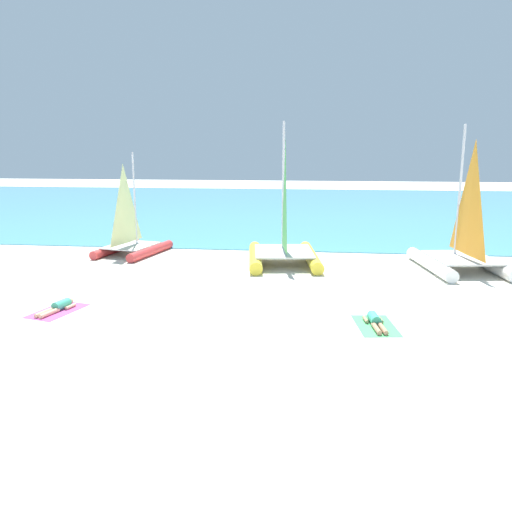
# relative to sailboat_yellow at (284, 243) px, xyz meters

# --- Properties ---
(ground_plane) EXTENTS (120.00, 120.00, 0.00)m
(ground_plane) POSITION_rel_sailboat_yellow_xyz_m (-0.75, 0.26, -0.94)
(ground_plane) COLOR silver
(ocean_water) EXTENTS (120.00, 40.00, 0.05)m
(ocean_water) POSITION_rel_sailboat_yellow_xyz_m (-0.75, 22.75, -0.91)
(ocean_water) COLOR #4C9EB7
(ocean_water) RESTS_ON ground
(sailboat_yellow) EXTENTS (3.69, 5.19, 6.30)m
(sailboat_yellow) POSITION_rel_sailboat_yellow_xyz_m (0.00, 0.00, 0.00)
(sailboat_yellow) COLOR yellow
(sailboat_yellow) RESTS_ON ground
(sailboat_white) EXTENTS (3.67, 5.08, 6.11)m
(sailboat_white) POSITION_rel_sailboat_yellow_xyz_m (7.57, -0.38, -0.03)
(sailboat_white) COLOR white
(sailboat_white) RESTS_ON ground
(sailboat_red) EXTENTS (3.11, 4.18, 4.93)m
(sailboat_red) POSITION_rel_sailboat_yellow_xyz_m (-7.53, 1.15, -0.20)
(sailboat_red) COLOR #CC3838
(sailboat_red) RESTS_ON ground
(towel_left) EXTENTS (1.52, 2.11, 0.01)m
(towel_left) POSITION_rel_sailboat_yellow_xyz_m (-6.73, -7.73, -0.93)
(towel_left) COLOR #D84C99
(towel_left) RESTS_ON ground
(sunbather_left) EXTENTS (0.75, 1.56, 0.30)m
(sunbather_left) POSITION_rel_sailboat_yellow_xyz_m (-6.71, -7.66, -0.81)
(sunbather_left) COLOR #3FB28C
(sunbather_left) RESTS_ON towel_left
(towel_right) EXTENTS (1.34, 2.03, 0.01)m
(towel_right) POSITION_rel_sailboat_yellow_xyz_m (3.26, -7.92, -0.93)
(towel_right) COLOR #4CB266
(towel_right) RESTS_ON ground
(sunbather_right) EXTENTS (0.61, 1.57, 0.30)m
(sunbather_right) POSITION_rel_sailboat_yellow_xyz_m (3.25, -7.85, -0.81)
(sunbather_right) COLOR #3FB28C
(sunbather_right) RESTS_ON towel_right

